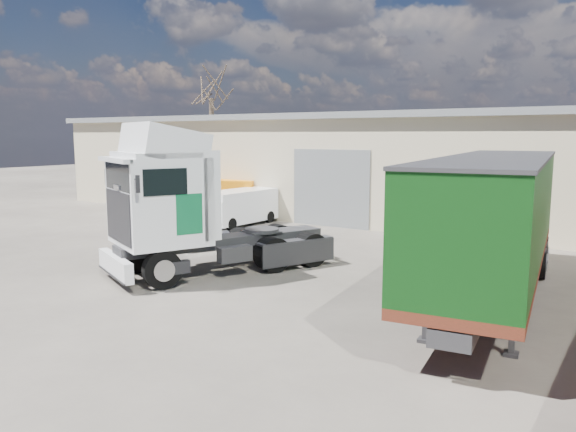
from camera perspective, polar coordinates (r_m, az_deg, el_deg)
The scene contains 7 objects.
ground at distance 17.21m, azimuth -6.28°, elevation -6.16°, with size 120.00×120.00×0.00m, color #27241F.
warehouse at distance 33.31m, azimuth 3.42°, elevation 5.48°, with size 30.60×12.60×5.42m.
bare_tree at distance 43.73m, azimuth -7.83°, elevation 12.98°, with size 4.00×4.00×9.60m.
tractor_unit at distance 17.29m, azimuth -10.17°, elevation 0.39°, with size 5.14×7.22×4.63m.
box_trailer at distance 15.15m, azimuth 20.22°, elevation 0.19°, with size 3.75×11.46×3.74m.
panel_van at distance 26.65m, azimuth -5.25°, elevation 0.87°, with size 1.84×4.13×1.66m.
orange_skip at distance 29.52m, azimuth -6.06°, elevation 1.56°, with size 3.63×3.02×1.95m.
Camera 1 is at (10.73, -12.77, 4.28)m, focal length 35.00 mm.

